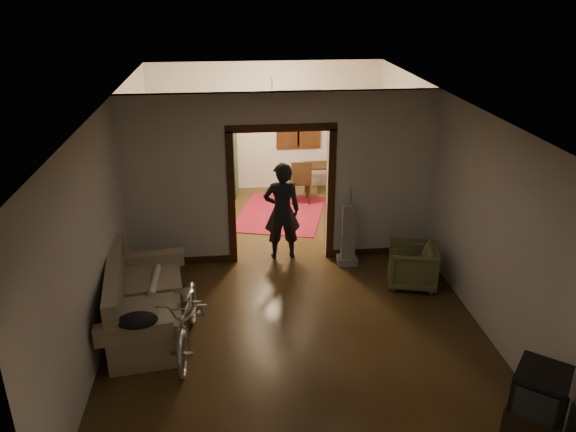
{
  "coord_description": "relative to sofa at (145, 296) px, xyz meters",
  "views": [
    {
      "loc": [
        -0.78,
        -7.74,
        4.36
      ],
      "look_at": [
        0.0,
        -0.3,
        1.2
      ],
      "focal_mm": 35.0,
      "sensor_mm": 36.0,
      "label": 1
    }
  ],
  "objects": [
    {
      "name": "desk",
      "position": [
        3.25,
        4.73,
        -0.12
      ],
      "size": [
        1.03,
        0.71,
        0.69
      ],
      "primitive_type": "cube",
      "rotation": [
        0.0,
        0.0,
        -0.21
      ],
      "color": "black",
      "rests_on": "floor"
    },
    {
      "name": "jacket",
      "position": [
        0.05,
        -0.91,
        0.21
      ],
      "size": [
        0.48,
        0.36,
        0.14
      ],
      "primitive_type": "ellipsoid",
      "color": "black",
      "rests_on": "sofa"
    },
    {
      "name": "far_window",
      "position": [
        2.7,
        5.32,
        1.08
      ],
      "size": [
        0.98,
        0.06,
        1.28
      ],
      "primitive_type": "cube",
      "color": "black",
      "rests_on": "wall_back"
    },
    {
      "name": "wall_left",
      "position": [
        -0.5,
        1.11,
        0.93
      ],
      "size": [
        0.02,
        8.5,
        2.8
      ],
      "primitive_type": "cube",
      "color": "beige",
      "rests_on": "floor"
    },
    {
      "name": "vacuum",
      "position": [
        3.06,
        1.51,
        0.06
      ],
      "size": [
        0.35,
        0.29,
        1.05
      ],
      "primitive_type": "cube",
      "rotation": [
        0.0,
        0.0,
        -0.11
      ],
      "color": "gray",
      "rests_on": "floor"
    },
    {
      "name": "bicycle",
      "position": [
        0.6,
        -0.51,
        -0.02
      ],
      "size": [
        0.67,
        1.73,
        0.9
      ],
      "primitive_type": "imported",
      "rotation": [
        0.0,
        0.0,
        -0.04
      ],
      "color": "silver",
      "rests_on": "floor"
    },
    {
      "name": "person",
      "position": [
        2.02,
        1.88,
        0.37
      ],
      "size": [
        0.63,
        0.43,
        1.67
      ],
      "primitive_type": "imported",
      "rotation": [
        0.0,
        0.0,
        3.2
      ],
      "color": "black",
      "rests_on": "floor"
    },
    {
      "name": "ceiling",
      "position": [
        2.0,
        1.11,
        2.33
      ],
      "size": [
        5.0,
        8.5,
        0.01
      ],
      "primitive_type": "cube",
      "color": "white",
      "rests_on": "floor"
    },
    {
      "name": "partition_wall",
      "position": [
        2.0,
        1.86,
        0.93
      ],
      "size": [
        5.0,
        0.14,
        2.8
      ],
      "primitive_type": "cube",
      "color": "beige",
      "rests_on": "floor"
    },
    {
      "name": "oriental_rug",
      "position": [
        2.17,
        3.76,
        -0.46
      ],
      "size": [
        2.1,
        2.45,
        0.02
      ],
      "primitive_type": "cube",
      "rotation": [
        0.0,
        0.0,
        -0.27
      ],
      "color": "maroon",
      "rests_on": "floor"
    },
    {
      "name": "wall_right",
      "position": [
        4.5,
        1.11,
        0.93
      ],
      "size": [
        0.02,
        8.5,
        2.8
      ],
      "primitive_type": "cube",
      "color": "beige",
      "rests_on": "floor"
    },
    {
      "name": "locker",
      "position": [
        0.86,
        4.82,
        0.41
      ],
      "size": [
        0.98,
        0.73,
        1.75
      ],
      "primitive_type": "cube",
      "rotation": [
        0.0,
        0.0,
        -0.32
      ],
      "color": "#203623",
      "rests_on": "floor"
    },
    {
      "name": "rolled_paper",
      "position": [
        0.1,
        0.3,
        0.06
      ],
      "size": [
        0.1,
        0.79,
        0.1
      ],
      "primitive_type": "cylinder",
      "rotation": [
        1.57,
        0.0,
        0.0
      ],
      "color": "beige",
      "rests_on": "sofa"
    },
    {
      "name": "floor",
      "position": [
        2.0,
        1.11,
        -0.47
      ],
      "size": [
        5.0,
        8.5,
        0.01
      ],
      "primitive_type": "cube",
      "color": "#31210F",
      "rests_on": "ground"
    },
    {
      "name": "desk_chair",
      "position": [
        2.63,
        4.36,
        0.0
      ],
      "size": [
        0.54,
        0.54,
        0.94
      ],
      "primitive_type": "cube",
      "rotation": [
        0.0,
        0.0,
        0.34
      ],
      "color": "black",
      "rests_on": "floor"
    },
    {
      "name": "door_casing",
      "position": [
        2.0,
        1.86,
        0.63
      ],
      "size": [
        1.74,
        0.2,
        2.32
      ],
      "primitive_type": "cube",
      "color": "black",
      "rests_on": "floor"
    },
    {
      "name": "chandelier",
      "position": [
        2.0,
        3.61,
        1.88
      ],
      "size": [
        0.24,
        0.24,
        0.24
      ],
      "primitive_type": "sphere",
      "color": "#FFE0A5",
      "rests_on": "ceiling"
    },
    {
      "name": "wall_back",
      "position": [
        2.0,
        5.36,
        0.93
      ],
      "size": [
        5.0,
        0.02,
        2.8
      ],
      "primitive_type": "cube",
      "color": "beige",
      "rests_on": "floor"
    },
    {
      "name": "sofa",
      "position": [
        0.0,
        0.0,
        0.0
      ],
      "size": [
        1.17,
        2.13,
        0.94
      ],
      "primitive_type": "cube",
      "rotation": [
        0.0,
        0.0,
        0.13
      ],
      "color": "#796F50",
      "rests_on": "floor"
    },
    {
      "name": "armchair",
      "position": [
        3.91,
        0.73,
        -0.14
      ],
      "size": [
        0.89,
        0.87,
        0.66
      ],
      "primitive_type": "imported",
      "rotation": [
        0.0,
        0.0,
        -1.83
      ],
      "color": "brown",
      "rests_on": "floor"
    },
    {
      "name": "globe",
      "position": [
        0.86,
        4.82,
        1.47
      ],
      "size": [
        0.26,
        0.26,
        0.26
      ],
      "primitive_type": "sphere",
      "color": "#1E5972",
      "rests_on": "locker"
    },
    {
      "name": "crt_tv",
      "position": [
        4.12,
        -2.56,
        0.21
      ],
      "size": [
        0.7,
        0.7,
        0.45
      ],
      "primitive_type": "cube",
      "rotation": [
        0.0,
        0.0,
        0.88
      ],
      "color": "black",
      "rests_on": "tv_stand"
    },
    {
      "name": "light_switch",
      "position": [
        3.05,
        1.78,
        0.78
      ],
      "size": [
        0.08,
        0.01,
        0.12
      ],
      "primitive_type": "cube",
      "color": "silver",
      "rests_on": "partition_wall"
    },
    {
      "name": "tv_stand",
      "position": [
        4.12,
        -2.56,
        -0.21
      ],
      "size": [
        0.76,
        0.76,
        0.51
      ],
      "primitive_type": "cube",
      "rotation": [
        0.0,
        0.0,
        0.88
      ],
      "color": "black",
      "rests_on": "floor"
    }
  ]
}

